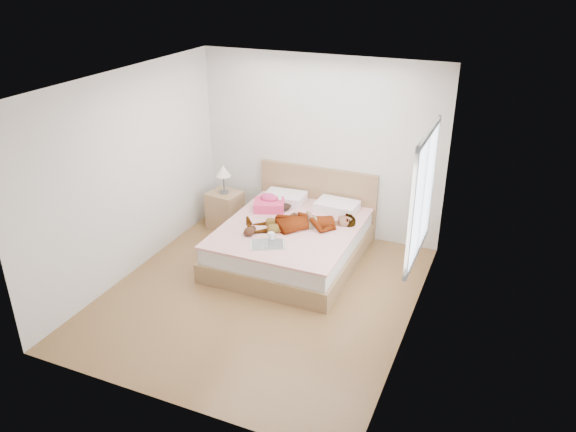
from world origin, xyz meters
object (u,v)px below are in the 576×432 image
object	(u,v)px
bed	(293,239)
magazine	(267,244)
phone	(280,198)
nightstand	(225,207)
plush_toy	(250,231)
woman	(302,220)
coffee_mug	(272,236)
towel	(269,203)

from	to	relation	value
bed	magazine	distance (m)	0.74
phone	nightstand	size ratio (longest dim) A/B	0.09
nightstand	magazine	bearing A→B (deg)	-42.88
nightstand	plush_toy	bearing A→B (deg)	-47.15
phone	bed	world-z (taller)	bed
plush_toy	nightstand	bearing A→B (deg)	132.85
woman	nightstand	size ratio (longest dim) A/B	1.50
bed	coffee_mug	size ratio (longest dim) A/B	15.84
plush_toy	nightstand	xyz separation A→B (m)	(-0.93, 1.01, -0.24)
coffee_mug	plush_toy	xyz separation A→B (m)	(-0.32, 0.02, 0.01)
woman	phone	size ratio (longest dim) A/B	16.45
bed	phone	bearing A→B (deg)	135.06
towel	nightstand	size ratio (longest dim) A/B	0.52
magazine	coffee_mug	world-z (taller)	coffee_mug
coffee_mug	nightstand	distance (m)	1.63
bed	towel	xyz separation A→B (m)	(-0.50, 0.29, 0.32)
towel	nightstand	world-z (taller)	nightstand
phone	towel	world-z (taller)	towel
woman	coffee_mug	distance (m)	0.56
magazine	nightstand	xyz separation A→B (m)	(-1.26, 1.17, -0.19)
magazine	plush_toy	bearing A→B (deg)	153.37
magazine	nightstand	distance (m)	1.73
plush_toy	nightstand	distance (m)	1.40
woman	coffee_mug	xyz separation A→B (m)	(-0.21, -0.51, -0.05)
towel	coffee_mug	world-z (taller)	towel
plush_toy	nightstand	size ratio (longest dim) A/B	0.22
plush_toy	towel	bearing A→B (deg)	97.65
woman	plush_toy	bearing A→B (deg)	-76.99
plush_toy	woman	bearing A→B (deg)	43.16
phone	nightstand	bearing A→B (deg)	143.14
woman	nightstand	xyz separation A→B (m)	(-1.46, 0.51, -0.28)
bed	towel	distance (m)	0.66
phone	coffee_mug	size ratio (longest dim) A/B	0.69
woman	phone	distance (m)	0.64
bed	coffee_mug	bearing A→B (deg)	-96.96
coffee_mug	bed	bearing A→B (deg)	83.04
woman	bed	xyz separation A→B (m)	(-0.14, 0.04, -0.34)
plush_toy	coffee_mug	bearing A→B (deg)	-3.15
phone	plush_toy	size ratio (longest dim) A/B	0.42
magazine	plush_toy	distance (m)	0.37
coffee_mug	magazine	bearing A→B (deg)	-86.26
magazine	nightstand	size ratio (longest dim) A/B	0.52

